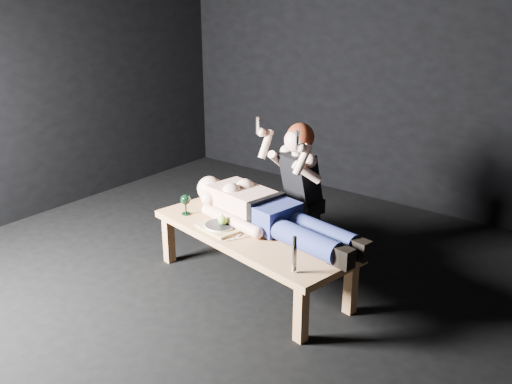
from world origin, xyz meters
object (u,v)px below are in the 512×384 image
at_px(table, 252,258).
at_px(lying_man, 272,211).
at_px(kneeling_woman, 308,191).
at_px(goblet, 186,205).
at_px(carving_knife, 294,255).
at_px(serving_tray, 220,228).

height_order(table, lying_man, lying_man).
xyz_separation_m(kneeling_woman, goblet, (-0.71, -0.68, -0.08)).
bearing_deg(carving_knife, kneeling_woman, 128.44).
relative_size(lying_man, serving_tray, 5.35).
relative_size(table, lying_man, 0.95).
bearing_deg(serving_tray, carving_knife, -15.09).
height_order(lying_man, serving_tray, lying_man).
relative_size(kneeling_woman, carving_knife, 4.82).
height_order(serving_tray, goblet, goblet).
distance_m(serving_tray, goblet, 0.41).
bearing_deg(lying_man, kneeling_woman, 98.97).
bearing_deg(serving_tray, lying_man, 39.71).
bearing_deg(serving_tray, kneeling_woman, 67.06).
bearing_deg(kneeling_woman, serving_tray, -92.80).
distance_m(table, carving_knife, 0.77).
bearing_deg(kneeling_woman, goblet, -115.92).
bearing_deg(carving_knife, serving_tray, 174.93).
bearing_deg(table, serving_tray, -143.60).
xyz_separation_m(serving_tray, goblet, (-0.40, 0.05, 0.07)).
bearing_deg(kneeling_woman, table, -77.93).
bearing_deg(goblet, serving_tray, -6.59).
height_order(kneeling_woman, serving_tray, kneeling_woman).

